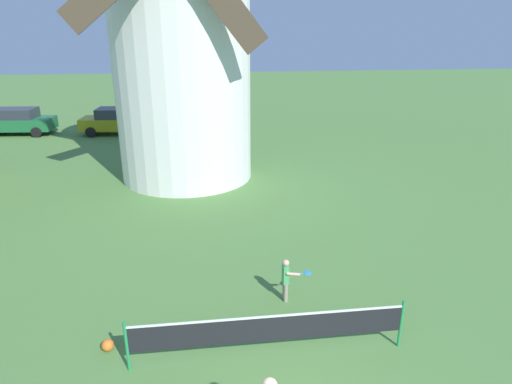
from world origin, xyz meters
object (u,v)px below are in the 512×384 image
windmill (179,15)px  parked_car_mustard (120,121)px  tennis_net (269,329)px  player_far (287,277)px  parked_car_green (16,121)px  stray_ball (108,345)px

windmill → parked_car_mustard: windmill is taller
tennis_net → windmill: bearing=98.6°
tennis_net → player_far: (0.72, 1.92, -0.07)m
windmill → parked_car_green: bearing=138.0°
parked_car_green → parked_car_mustard: same height
player_far → stray_ball: 4.18m
windmill → player_far: windmill is taller
windmill → tennis_net: windmill is taller
windmill → stray_ball: bearing=-97.4°
windmill → tennis_net: bearing=-81.4°
tennis_net → parked_car_mustard: bearing=106.3°
stray_ball → parked_car_green: bearing=113.6°
player_far → stray_ball: size_ratio=4.42×
parked_car_mustard → stray_ball: bearing=-82.1°
parked_car_green → parked_car_mustard: size_ratio=0.96×
tennis_net → parked_car_green: (-12.15, 21.09, 0.12)m
parked_car_green → tennis_net: bearing=-60.1°
parked_car_green → windmill: bearing=-42.0°
stray_ball → parked_car_green: 22.35m
tennis_net → stray_ball: 3.32m
windmill → tennis_net: size_ratio=2.33×
stray_ball → parked_car_mustard: bearing=97.9°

